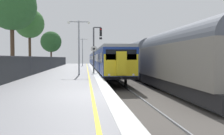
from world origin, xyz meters
TOP-DOWN VIEW (x-y plane):
  - ground at (2.64, 0.00)m, footprint 17.40×110.00m
  - commuter_train_at_platform at (2.10, 38.68)m, footprint 2.83×61.90m
  - freight_train_adjacent_track at (6.10, 21.90)m, footprint 2.60×45.97m
  - signal_gantry at (0.61, 18.77)m, footprint 1.10×0.24m
  - speed_limit_sign at (0.25, 15.24)m, footprint 0.59×0.08m
  - platform_lamp_mid at (-1.22, 11.88)m, footprint 2.00×0.20m
  - platform_lamp_far at (-1.22, 37.66)m, footprint 2.00×0.20m
  - background_tree_left at (-7.55, 39.41)m, footprint 4.15×4.15m
  - background_tree_centre at (-7.32, 19.50)m, footprint 3.48×3.48m
  - background_tree_right at (-7.61, 14.07)m, footprint 4.76×4.76m

SIDE VIEW (x-z plane):
  - ground at x=2.64m, z-range -1.21..0.00m
  - commuter_train_at_platform at x=2.10m, z-range -0.64..3.17m
  - freight_train_adjacent_track at x=6.10m, z-range -0.78..3.86m
  - speed_limit_sign at x=0.25m, z-range 0.38..3.20m
  - platform_lamp_mid at x=-1.22m, z-range 0.49..5.43m
  - platform_lamp_far at x=-1.22m, z-range 0.50..5.83m
  - signal_gantry at x=0.61m, z-range 0.65..5.91m
  - background_tree_left at x=-7.55m, z-range 1.21..8.09m
  - background_tree_centre at x=-7.32m, z-range 1.86..9.25m
  - background_tree_right at x=-7.61m, z-range 1.97..10.99m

